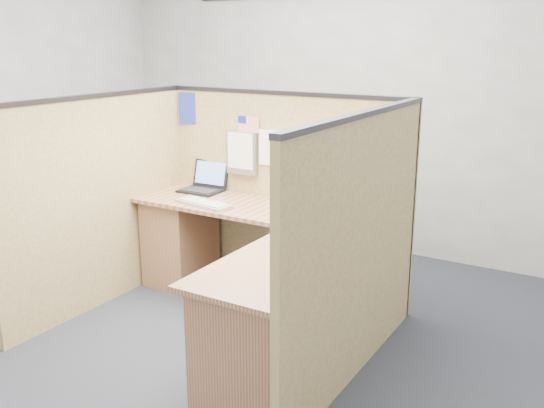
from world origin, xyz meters
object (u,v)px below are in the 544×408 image
Objects in this scene: l_desk at (253,273)px; mouse at (302,218)px; keyboard at (203,203)px; laptop at (205,183)px.

mouse reaches higher than l_desk.
keyboard is 4.67× the size of mouse.
laptop is at bearing 161.85° from mouse.
laptop is 0.69× the size of keyboard.
laptop is 0.45m from keyboard.
l_desk is at bearing -134.67° from mouse.
l_desk is 4.12× the size of keyboard.
laptop is 3.20× the size of mouse.
laptop is (-0.82, 0.59, 0.39)m from l_desk.
mouse is (0.80, 0.02, 0.01)m from keyboard.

